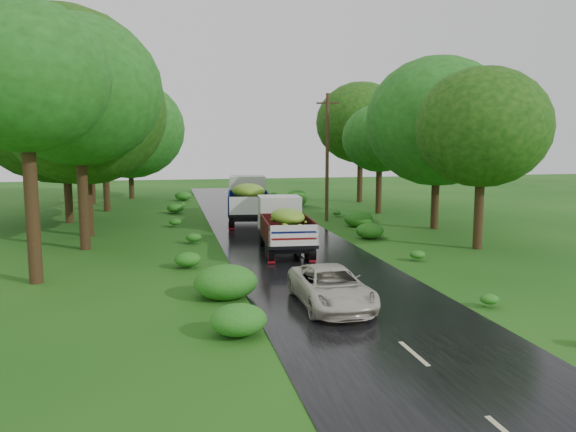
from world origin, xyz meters
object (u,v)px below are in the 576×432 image
object	(u,v)px
truck_near	(284,222)
truck_far	(248,197)
car	(331,287)
utility_pole	(327,156)

from	to	relation	value
truck_near	truck_far	bearing A→B (deg)	96.16
truck_far	car	distance (m)	18.47
truck_far	car	world-z (taller)	truck_far
utility_pole	car	bearing A→B (deg)	-82.43
truck_near	car	bearing A→B (deg)	-87.93
car	utility_pole	bearing A→B (deg)	74.37
truck_near	utility_pole	xyz separation A→B (m)	(4.74, 9.23, 2.79)
truck_near	truck_far	xyz separation A→B (m)	(-0.31, 9.57, 0.23)
truck_near	car	distance (m)	8.91
utility_pole	truck_near	bearing A→B (deg)	-93.90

